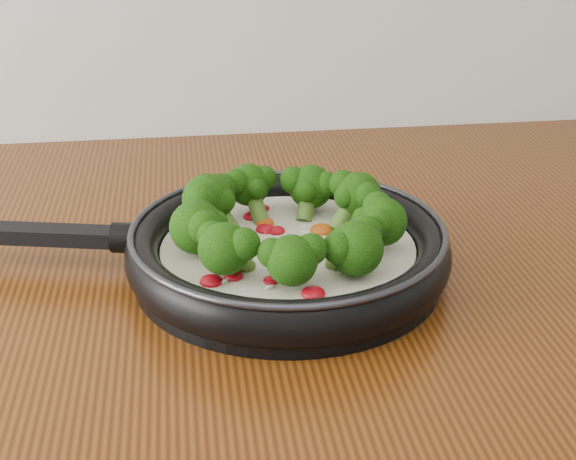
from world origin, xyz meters
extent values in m
cylinder|color=black|center=(-0.10, 1.03, 0.91)|extent=(0.37, 0.37, 0.01)
torus|color=black|center=(-0.10, 1.03, 0.93)|extent=(0.38, 0.38, 0.03)
torus|color=#2D2D33|center=(-0.10, 1.03, 0.95)|extent=(0.37, 0.37, 0.01)
cube|color=black|center=(-0.34, 1.09, 0.93)|extent=(0.19, 0.07, 0.02)
cylinder|color=black|center=(-0.25, 1.07, 0.93)|extent=(0.04, 0.04, 0.03)
cylinder|color=beige|center=(-0.10, 1.03, 0.92)|extent=(0.30, 0.30, 0.02)
ellipsoid|color=#AF0814|center=(-0.17, 0.97, 0.93)|extent=(0.02, 0.02, 0.01)
ellipsoid|color=#AF0814|center=(-0.14, 1.04, 0.93)|extent=(0.02, 0.02, 0.01)
ellipsoid|color=#B8480B|center=(-0.14, 1.05, 0.93)|extent=(0.02, 0.02, 0.01)
ellipsoid|color=#AF0814|center=(-0.11, 1.12, 0.93)|extent=(0.02, 0.02, 0.01)
ellipsoid|color=#AF0814|center=(-0.11, 1.03, 0.93)|extent=(0.02, 0.02, 0.01)
ellipsoid|color=#B8480B|center=(-0.05, 1.02, 0.93)|extent=(0.02, 0.02, 0.01)
ellipsoid|color=#AF0814|center=(-0.11, 1.07, 0.93)|extent=(0.03, 0.03, 0.01)
ellipsoid|color=#AF0814|center=(-0.12, 1.10, 0.93)|extent=(0.02, 0.02, 0.01)
ellipsoid|color=#B8480B|center=(-0.11, 1.09, 0.93)|extent=(0.03, 0.03, 0.01)
ellipsoid|color=#AF0814|center=(-0.09, 0.93, 0.93)|extent=(0.02, 0.02, 0.01)
ellipsoid|color=#AF0814|center=(-0.10, 1.06, 0.93)|extent=(0.03, 0.03, 0.01)
ellipsoid|color=#B8480B|center=(-0.10, 1.02, 0.93)|extent=(0.02, 0.02, 0.01)
ellipsoid|color=#AF0814|center=(-0.03, 1.03, 0.93)|extent=(0.02, 0.02, 0.01)
ellipsoid|color=#AF0814|center=(-0.15, 0.97, 0.93)|extent=(0.02, 0.02, 0.01)
ellipsoid|color=#B8480B|center=(-0.06, 1.06, 0.93)|extent=(0.03, 0.03, 0.01)
ellipsoid|color=#AF0814|center=(-0.12, 0.96, 0.93)|extent=(0.02, 0.02, 0.01)
ellipsoid|color=white|center=(-0.07, 1.00, 0.93)|extent=(0.01, 0.01, 0.00)
ellipsoid|color=white|center=(-0.08, 1.01, 0.94)|extent=(0.01, 0.01, 0.00)
ellipsoid|color=white|center=(-0.05, 1.10, 0.93)|extent=(0.01, 0.01, 0.00)
ellipsoid|color=white|center=(-0.07, 1.07, 0.93)|extent=(0.01, 0.01, 0.00)
ellipsoid|color=white|center=(-0.14, 1.03, 0.93)|extent=(0.01, 0.01, 0.00)
ellipsoid|color=white|center=(-0.07, 1.13, 0.93)|extent=(0.01, 0.01, 0.00)
ellipsoid|color=white|center=(-0.11, 1.06, 0.94)|extent=(0.01, 0.01, 0.00)
ellipsoid|color=white|center=(-0.16, 1.08, 0.93)|extent=(0.01, 0.01, 0.00)
ellipsoid|color=white|center=(-0.11, 1.08, 0.93)|extent=(0.01, 0.01, 0.00)
ellipsoid|color=white|center=(-0.07, 1.06, 0.93)|extent=(0.01, 0.01, 0.00)
ellipsoid|color=white|center=(-0.12, 0.95, 0.94)|extent=(0.01, 0.01, 0.00)
ellipsoid|color=white|center=(-0.09, 1.02, 0.93)|extent=(0.01, 0.00, 0.00)
ellipsoid|color=white|center=(-0.11, 0.98, 0.93)|extent=(0.01, 0.01, 0.00)
ellipsoid|color=white|center=(-0.05, 1.02, 0.93)|extent=(0.01, 0.01, 0.00)
ellipsoid|color=white|center=(-0.05, 1.11, 0.93)|extent=(0.01, 0.01, 0.00)
ellipsoid|color=white|center=(-0.12, 0.96, 0.93)|extent=(0.01, 0.01, 0.00)
ellipsoid|color=white|center=(-0.03, 1.11, 0.93)|extent=(0.00, 0.01, 0.00)
ellipsoid|color=white|center=(-0.11, 1.01, 0.93)|extent=(0.01, 0.01, 0.00)
ellipsoid|color=white|center=(-0.08, 0.99, 0.93)|extent=(0.01, 0.01, 0.00)
ellipsoid|color=white|center=(-0.19, 1.04, 0.94)|extent=(0.01, 0.01, 0.00)
ellipsoid|color=white|center=(-0.16, 0.96, 0.93)|extent=(0.01, 0.01, 0.00)
cylinder|color=#567F29|center=(-0.03, 1.01, 0.95)|extent=(0.04, 0.03, 0.04)
sphere|color=black|center=(-0.01, 1.01, 0.96)|extent=(0.06, 0.06, 0.05)
sphere|color=black|center=(-0.01, 1.03, 0.97)|extent=(0.04, 0.04, 0.03)
sphere|color=black|center=(-0.02, 0.99, 0.97)|extent=(0.03, 0.03, 0.03)
sphere|color=black|center=(-0.02, 1.01, 0.97)|extent=(0.03, 0.03, 0.02)
cylinder|color=#567F29|center=(-0.03, 1.07, 0.95)|extent=(0.04, 0.03, 0.04)
sphere|color=black|center=(-0.02, 1.08, 0.96)|extent=(0.06, 0.06, 0.05)
sphere|color=black|center=(-0.03, 1.09, 0.97)|extent=(0.04, 0.04, 0.03)
sphere|color=black|center=(-0.01, 1.06, 0.97)|extent=(0.03, 0.03, 0.03)
sphere|color=black|center=(-0.03, 1.07, 0.97)|extent=(0.03, 0.03, 0.02)
cylinder|color=#567F29|center=(-0.07, 1.10, 0.95)|extent=(0.03, 0.04, 0.03)
sphere|color=black|center=(-0.06, 1.11, 0.96)|extent=(0.06, 0.06, 0.05)
sphere|color=black|center=(-0.08, 1.12, 0.97)|extent=(0.04, 0.04, 0.03)
sphere|color=black|center=(-0.05, 1.10, 0.97)|extent=(0.03, 0.03, 0.03)
sphere|color=black|center=(-0.07, 1.10, 0.96)|extent=(0.03, 0.03, 0.02)
cylinder|color=#567F29|center=(-0.12, 1.10, 0.95)|extent=(0.03, 0.04, 0.04)
sphere|color=black|center=(-0.13, 1.12, 0.97)|extent=(0.05, 0.05, 0.05)
sphere|color=black|center=(-0.14, 1.11, 0.97)|extent=(0.03, 0.03, 0.03)
sphere|color=black|center=(-0.11, 1.12, 0.97)|extent=(0.03, 0.03, 0.03)
sphere|color=black|center=(-0.12, 1.10, 0.97)|extent=(0.03, 0.03, 0.02)
cylinder|color=#567F29|center=(-0.16, 1.07, 0.95)|extent=(0.04, 0.03, 0.04)
sphere|color=black|center=(-0.17, 1.08, 0.96)|extent=(0.06, 0.06, 0.05)
sphere|color=black|center=(-0.18, 1.06, 0.97)|extent=(0.04, 0.04, 0.03)
sphere|color=black|center=(-0.16, 1.10, 0.97)|extent=(0.04, 0.04, 0.03)
sphere|color=black|center=(-0.16, 1.07, 0.97)|extent=(0.03, 0.03, 0.03)
cylinder|color=#567F29|center=(-0.17, 1.03, 0.95)|extent=(0.03, 0.02, 0.04)
sphere|color=black|center=(-0.18, 1.02, 0.96)|extent=(0.06, 0.06, 0.05)
sphere|color=black|center=(-0.18, 1.01, 0.97)|extent=(0.04, 0.04, 0.03)
sphere|color=black|center=(-0.18, 1.04, 0.97)|extent=(0.04, 0.04, 0.03)
sphere|color=black|center=(-0.17, 1.03, 0.96)|extent=(0.03, 0.03, 0.03)
cylinder|color=#567F29|center=(-0.15, 0.98, 0.95)|extent=(0.04, 0.04, 0.04)
sphere|color=black|center=(-0.16, 0.97, 0.97)|extent=(0.06, 0.06, 0.05)
sphere|color=black|center=(-0.15, 0.96, 0.97)|extent=(0.04, 0.04, 0.03)
sphere|color=black|center=(-0.17, 0.98, 0.97)|extent=(0.03, 0.03, 0.03)
sphere|color=black|center=(-0.15, 0.98, 0.97)|extent=(0.03, 0.03, 0.02)
cylinder|color=#567F29|center=(-0.10, 0.96, 0.95)|extent=(0.02, 0.03, 0.04)
sphere|color=black|center=(-0.10, 0.94, 0.96)|extent=(0.06, 0.06, 0.05)
sphere|color=black|center=(-0.09, 0.95, 0.97)|extent=(0.03, 0.03, 0.03)
sphere|color=black|center=(-0.12, 0.95, 0.97)|extent=(0.03, 0.03, 0.03)
sphere|color=black|center=(-0.10, 0.96, 0.96)|extent=(0.03, 0.03, 0.02)
cylinder|color=#567F29|center=(-0.05, 0.97, 0.95)|extent=(0.03, 0.04, 0.03)
sphere|color=black|center=(-0.04, 0.96, 0.96)|extent=(0.06, 0.06, 0.05)
sphere|color=black|center=(-0.03, 0.98, 0.97)|extent=(0.04, 0.04, 0.03)
sphere|color=black|center=(-0.06, 0.95, 0.97)|extent=(0.04, 0.04, 0.03)
sphere|color=black|center=(-0.05, 0.97, 0.96)|extent=(0.03, 0.03, 0.03)
camera|label=1|loc=(-0.19, 0.31, 1.29)|focal=51.00mm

